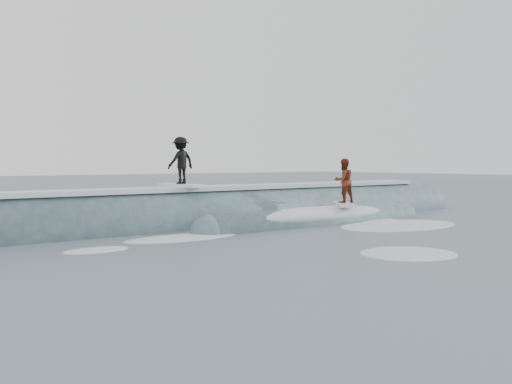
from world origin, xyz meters
TOP-DOWN VIEW (x-y plane):
  - ground at (0.00, 0.00)m, footprint 160.00×160.00m
  - breaking_wave at (0.23, 3.40)m, footprint 23.35×4.01m
  - surfer_black at (-2.34, 3.67)m, footprint 1.07×2.04m
  - surfer_red at (3.02, 1.47)m, footprint 1.63×1.93m
  - whitewater at (0.38, -0.65)m, footprint 12.93×7.48m
  - far_swells at (-1.81, 17.65)m, footprint 36.48×8.65m

SIDE VIEW (x-z plane):
  - ground at x=0.00m, z-range 0.00..0.00m
  - whitewater at x=0.38m, z-range -0.05..0.05m
  - far_swells at x=-1.81m, z-range -0.40..0.40m
  - breaking_wave at x=0.23m, z-range -1.20..1.27m
  - surfer_red at x=3.02m, z-range 0.51..2.18m
  - surfer_black at x=-2.34m, z-range 1.26..2.89m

